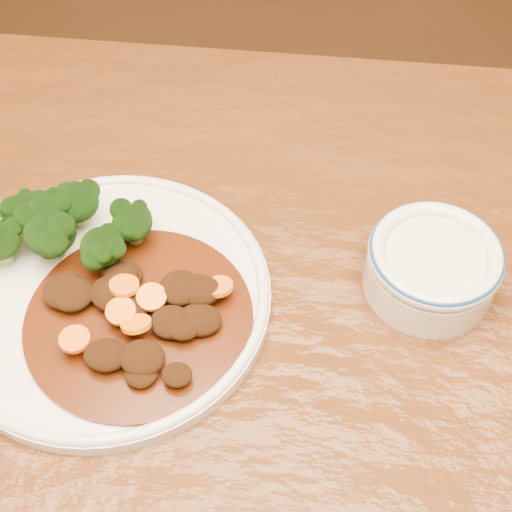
# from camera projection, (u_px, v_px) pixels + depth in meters

# --- Properties ---
(dining_table) EXTENTS (1.53, 0.95, 0.75)m
(dining_table) POSITION_uv_depth(u_px,v_px,m) (295.00, 398.00, 0.71)
(dining_table) COLOR #4D250D
(dining_table) RESTS_ON ground
(dinner_plate) EXTENTS (0.31, 0.31, 0.02)m
(dinner_plate) POSITION_uv_depth(u_px,v_px,m) (109.00, 295.00, 0.68)
(dinner_plate) COLOR silver
(dinner_plate) RESTS_ON dining_table
(broccoli_florets) EXTENTS (0.16, 0.10, 0.05)m
(broccoli_florets) POSITION_uv_depth(u_px,v_px,m) (59.00, 224.00, 0.69)
(broccoli_florets) COLOR #79994F
(broccoli_florets) RESTS_ON dinner_plate
(mince_stew) EXTENTS (0.21, 0.21, 0.03)m
(mince_stew) POSITION_uv_depth(u_px,v_px,m) (137.00, 312.00, 0.65)
(mince_stew) COLOR #431607
(mince_stew) RESTS_ON dinner_plate
(dip_bowl) EXTENTS (0.13, 0.13, 0.06)m
(dip_bowl) POSITION_uv_depth(u_px,v_px,m) (432.00, 265.00, 0.67)
(dip_bowl) COLOR beige
(dip_bowl) RESTS_ON dining_table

